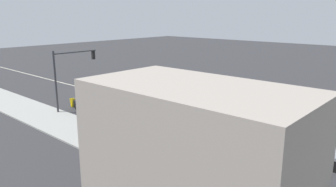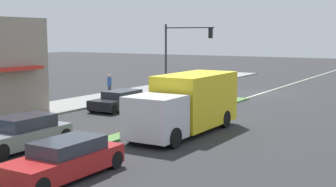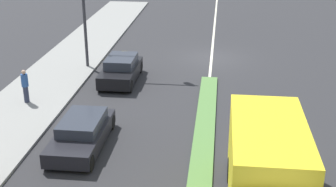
# 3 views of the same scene
# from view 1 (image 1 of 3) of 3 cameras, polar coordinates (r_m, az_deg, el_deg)

# --- Properties ---
(ground_plane) EXTENTS (160.00, 160.00, 0.00)m
(ground_plane) POSITION_cam_1_polar(r_m,az_deg,el_deg) (26.64, 13.50, -6.16)
(ground_plane) COLOR #2B2B2D
(sidewalk_right) EXTENTS (4.00, 73.00, 0.12)m
(sidewalk_right) POSITION_cam_1_polar(r_m,az_deg,el_deg) (19.43, 1.67, -13.29)
(sidewalk_right) COLOR gray
(sidewalk_right) RESTS_ON ground
(lane_marking_center) EXTENTS (0.16, 60.00, 0.01)m
(lane_marking_center) POSITION_cam_1_polar(r_m,az_deg,el_deg) (38.11, -10.94, -0.02)
(lane_marking_center) COLOR beige
(lane_marking_center) RESTS_ON ground
(building_corner_store) EXTENTS (6.35, 10.38, 5.72)m
(building_corner_store) POSITION_cam_1_polar(r_m,az_deg,el_deg) (15.28, 4.74, -9.03)
(building_corner_store) COLOR gray
(building_corner_store) RESTS_ON sidewalk_right
(traffic_signal_main) EXTENTS (4.59, 0.34, 5.60)m
(traffic_signal_main) POSITION_cam_1_polar(r_m,az_deg,el_deg) (31.64, -16.89, 4.06)
(traffic_signal_main) COLOR #333338
(traffic_signal_main) RESTS_ON sidewalk_right
(pedestrian) EXTENTS (0.34, 0.34, 1.70)m
(pedestrian) POSITION_cam_1_polar(r_m,az_deg,el_deg) (25.89, -15.02, -4.46)
(pedestrian) COLOR #282D42
(pedestrian) RESTS_ON sidewalk_right
(warning_aframe_sign) EXTENTS (0.45, 0.53, 0.84)m
(warning_aframe_sign) POSITION_cam_1_polar(r_m,az_deg,el_deg) (33.36, -16.17, -1.53)
(warning_aframe_sign) COLOR yellow
(warning_aframe_sign) RESTS_ON ground
(delivery_truck) EXTENTS (2.44, 7.50, 2.87)m
(delivery_truck) POSITION_cam_1_polar(r_m,az_deg,el_deg) (28.54, 13.91, -1.76)
(delivery_truck) COLOR silver
(delivery_truck) RESTS_ON ground
(suv_black) EXTENTS (1.85, 4.13, 1.40)m
(suv_black) POSITION_cam_1_polar(r_m,az_deg,el_deg) (31.20, -12.71, -1.89)
(suv_black) COLOR black
(suv_black) RESTS_ON ground
(suv_grey) EXTENTS (1.81, 4.35, 1.41)m
(suv_grey) POSITION_cam_1_polar(r_m,az_deg,el_deg) (22.52, 23.33, -8.83)
(suv_grey) COLOR slate
(suv_grey) RESTS_ON ground
(sedan_dark) EXTENTS (1.88, 4.45, 1.23)m
(sedan_dark) POSITION_cam_1_polar(r_m,az_deg,el_deg) (25.49, -2.33, -5.26)
(sedan_dark) COLOR black
(sedan_dark) RESTS_ON ground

